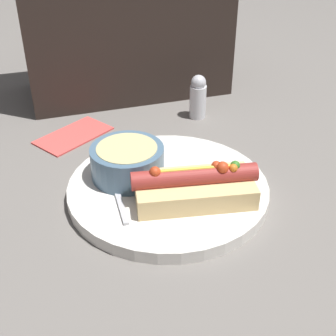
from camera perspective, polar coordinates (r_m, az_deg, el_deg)
name	(u,v)px	position (r m, az deg, el deg)	size (l,w,h in m)	color
ground_plane	(168,194)	(0.66, 0.00, -3.23)	(4.00, 4.00, 0.00)	slate
dinner_plate	(168,189)	(0.66, 0.00, -2.60)	(0.28, 0.28, 0.02)	white
hot_dog	(195,186)	(0.61, 3.26, -2.22)	(0.17, 0.10, 0.06)	#E5C17F
soup_bowl	(127,160)	(0.66, -4.97, 0.95)	(0.10, 0.10, 0.05)	slate
spoon	(112,175)	(0.67, -6.85, -0.80)	(0.02, 0.15, 0.01)	#B7B7BC
napkin	(74,135)	(0.82, -11.45, 4.00)	(0.14, 0.13, 0.01)	#E04C47
salt_shaker	(198,97)	(0.85, 3.67, 8.68)	(0.03, 0.03, 0.08)	silver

